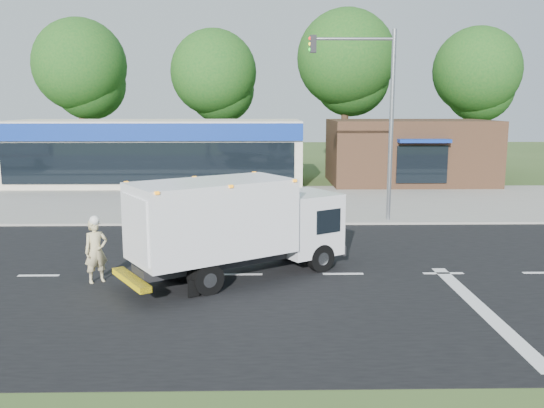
# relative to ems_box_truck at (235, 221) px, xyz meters

# --- Properties ---
(ground) EXTENTS (120.00, 120.00, 0.00)m
(ground) POSITION_rel_ems_box_truck_xyz_m (3.18, 0.31, -1.69)
(ground) COLOR #385123
(ground) RESTS_ON ground
(road_asphalt) EXTENTS (60.00, 14.00, 0.02)m
(road_asphalt) POSITION_rel_ems_box_truck_xyz_m (3.18, 0.31, -1.68)
(road_asphalt) COLOR black
(road_asphalt) RESTS_ON ground
(sidewalk) EXTENTS (60.00, 2.40, 0.12)m
(sidewalk) POSITION_rel_ems_box_truck_xyz_m (3.18, 8.51, -1.63)
(sidewalk) COLOR gray
(sidewalk) RESTS_ON ground
(parking_apron) EXTENTS (60.00, 9.00, 0.02)m
(parking_apron) POSITION_rel_ems_box_truck_xyz_m (3.18, 14.31, -1.68)
(parking_apron) COLOR gray
(parking_apron) RESTS_ON ground
(lane_markings) EXTENTS (55.20, 7.00, 0.01)m
(lane_markings) POSITION_rel_ems_box_truck_xyz_m (4.53, -1.04, -1.67)
(lane_markings) COLOR silver
(lane_markings) RESTS_ON road_asphalt
(ems_box_truck) EXTENTS (6.66, 5.23, 2.92)m
(ems_box_truck) POSITION_rel_ems_box_truck_xyz_m (0.00, 0.00, 0.00)
(ems_box_truck) COLOR black
(ems_box_truck) RESTS_ON ground
(emergency_worker) EXTENTS (0.79, 0.73, 1.93)m
(emergency_worker) POSITION_rel_ems_box_truck_xyz_m (-3.90, -0.32, -0.74)
(emergency_worker) COLOR #C9B986
(emergency_worker) RESTS_ON ground
(retail_strip_mall) EXTENTS (18.00, 6.20, 4.00)m
(retail_strip_mall) POSITION_rel_ems_box_truck_xyz_m (-5.82, 20.24, 0.33)
(retail_strip_mall) COLOR beige
(retail_strip_mall) RESTS_ON ground
(brown_storefront) EXTENTS (10.00, 6.70, 4.00)m
(brown_storefront) POSITION_rel_ems_box_truck_xyz_m (10.18, 20.29, 0.32)
(brown_storefront) COLOR #382316
(brown_storefront) RESTS_ON ground
(traffic_signal_pole) EXTENTS (3.51, 0.25, 8.00)m
(traffic_signal_pole) POSITION_rel_ems_box_truck_xyz_m (5.54, 7.91, 3.24)
(traffic_signal_pole) COLOR gray
(traffic_signal_pole) RESTS_ON ground
(background_trees) EXTENTS (36.77, 7.39, 12.10)m
(background_trees) POSITION_rel_ems_box_truck_xyz_m (2.34, 28.48, 5.70)
(background_trees) COLOR #332114
(background_trees) RESTS_ON ground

